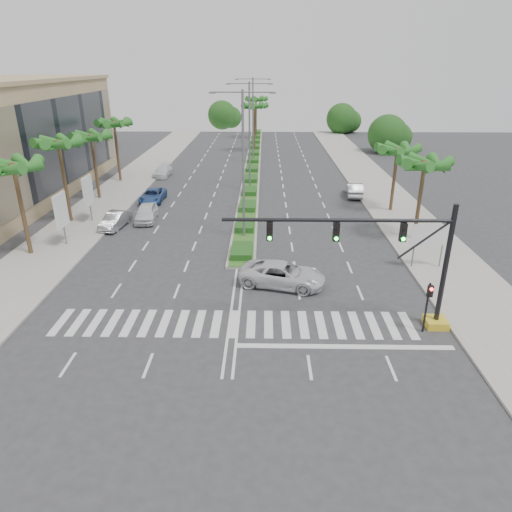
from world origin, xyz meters
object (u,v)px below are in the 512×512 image
Objects in this scene: car_right at (354,190)px; car_parked_b at (115,220)px; car_crossing at (282,275)px; car_parked_d at (163,171)px; car_parked_a at (146,213)px; car_parked_c at (153,196)px.

car_parked_b is at bearing 30.73° from car_right.
car_parked_b is 26.07m from car_right.
car_parked_b is at bearing 66.51° from car_crossing.
car_parked_b is 18.69m from car_crossing.
car_parked_a is at bearing -79.47° from car_parked_d.
car_right is (22.10, 2.60, 0.09)m from car_parked_c.
car_parked_d is at bearing 39.02° from car_crossing.
car_right is (23.60, 11.06, 0.06)m from car_parked_b.
car_parked_a reaches higher than car_parked_d.
car_right reaches higher than car_parked_c.
car_parked_b is at bearing -86.69° from car_parked_d.
car_parked_b is 0.75× the size of car_crossing.
car_right is at bearing 6.76° from car_parked_c.
car_crossing is (12.41, -13.49, 0.01)m from car_parked_a.
car_parked_a is 0.99× the size of car_right.
car_crossing reaches higher than car_parked_a.
car_parked_a is 3.10m from car_parked_b.
car_crossing reaches higher than car_parked_d.
car_right is at bearing 32.95° from car_parked_b.
car_parked_c is at bearing -79.74° from car_parked_d.
car_crossing is 1.22× the size of car_right.
car_parked_b is at bearing -144.49° from car_parked_a.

